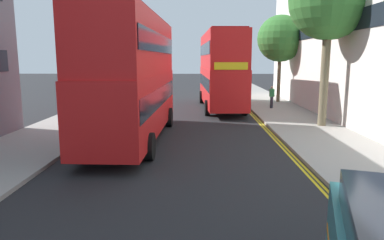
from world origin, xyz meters
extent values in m
cube|color=#9E9991|center=(6.50, 16.00, 0.07)|extent=(4.00, 80.00, 0.14)
cube|color=#9E9991|center=(-6.50, 16.00, 0.07)|extent=(4.00, 80.00, 0.14)
cube|color=yellow|center=(4.40, 14.00, 0.00)|extent=(0.10, 56.00, 0.01)
cube|color=yellow|center=(4.24, 14.00, 0.00)|extent=(0.10, 56.00, 0.01)
cube|color=red|center=(-2.26, 16.00, 1.74)|extent=(2.76, 10.86, 2.60)
cube|color=red|center=(-2.26, 16.00, 4.29)|extent=(2.71, 10.64, 2.50)
cube|color=black|center=(-2.26, 16.00, 2.04)|extent=(2.78, 10.43, 0.84)
cube|color=black|center=(-2.26, 16.00, 4.39)|extent=(2.77, 10.21, 0.80)
cube|color=yellow|center=(-2.12, 21.37, 3.29)|extent=(2.00, 0.11, 0.44)
cube|color=maroon|center=(-2.26, 16.00, 5.59)|extent=(2.49, 9.77, 0.10)
cylinder|color=black|center=(-3.42, 19.37, 0.52)|extent=(0.33, 1.05, 1.04)
cylinder|color=black|center=(-0.92, 19.31, 0.52)|extent=(0.33, 1.05, 1.04)
cylinder|color=black|center=(-3.59, 12.68, 0.52)|extent=(0.33, 1.05, 1.04)
cylinder|color=black|center=(-1.09, 12.62, 0.52)|extent=(0.33, 1.05, 1.04)
cube|color=red|center=(2.35, 26.59, 1.74)|extent=(3.04, 10.91, 2.60)
cube|color=red|center=(2.35, 26.59, 4.29)|extent=(2.97, 10.69, 2.50)
cube|color=black|center=(2.35, 26.59, 2.04)|extent=(3.04, 10.48, 0.84)
cube|color=black|center=(2.35, 26.59, 4.39)|extent=(3.02, 10.27, 0.80)
cube|color=yellow|center=(2.61, 21.21, 3.29)|extent=(2.00, 0.16, 0.44)
cube|color=maroon|center=(2.35, 26.59, 5.59)|extent=(2.73, 9.82, 0.10)
cylinder|color=black|center=(3.76, 23.30, 0.52)|extent=(0.35, 1.05, 1.04)
cylinder|color=black|center=(1.26, 23.18, 0.52)|extent=(0.35, 1.05, 1.04)
cylinder|color=black|center=(3.43, 29.99, 0.52)|extent=(0.35, 1.05, 1.04)
cylinder|color=black|center=(0.93, 29.87, 0.52)|extent=(0.35, 1.05, 1.04)
cylinder|color=#2D2D38|center=(6.05, 25.90, 0.56)|extent=(0.22, 0.22, 0.85)
cube|color=#338C4C|center=(6.05, 25.90, 1.27)|extent=(0.34, 0.22, 0.56)
sphere|color=beige|center=(6.05, 25.90, 1.66)|extent=(0.20, 0.20, 0.20)
cylinder|color=#6B6047|center=(7.40, 19.07, 2.81)|extent=(0.44, 0.44, 5.35)
cylinder|color=#6B6047|center=(7.98, 19.08, 5.89)|extent=(0.15, 1.21, 0.89)
cylinder|color=#6B6047|center=(7.26, 19.65, 5.91)|extent=(1.25, 0.41, 0.93)
cylinder|color=#6B6047|center=(7.08, 18.67, 5.85)|extent=(0.92, 0.78, 0.81)
cylinder|color=#6B6047|center=(7.39, 29.85, 2.18)|extent=(0.29, 0.29, 4.08)
cylinder|color=#6B6047|center=(7.81, 29.96, 4.53)|extent=(0.36, 0.93, 0.70)
cylinder|color=#6B6047|center=(7.42, 30.62, 4.76)|extent=(1.60, 0.18, 1.17)
cylinder|color=#6B6047|center=(6.76, 29.70, 4.67)|extent=(0.41, 1.33, 0.99)
cylinder|color=#6B6047|center=(7.53, 29.34, 4.59)|extent=(1.10, 0.41, 0.82)
sphere|color=#33702D|center=(7.39, 29.85, 5.36)|extent=(3.80, 3.80, 3.80)
cube|color=black|center=(8.48, 23.27, 5.60)|extent=(0.04, 24.64, 1.00)
camera|label=1|loc=(0.72, -0.08, 3.71)|focal=33.23mm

